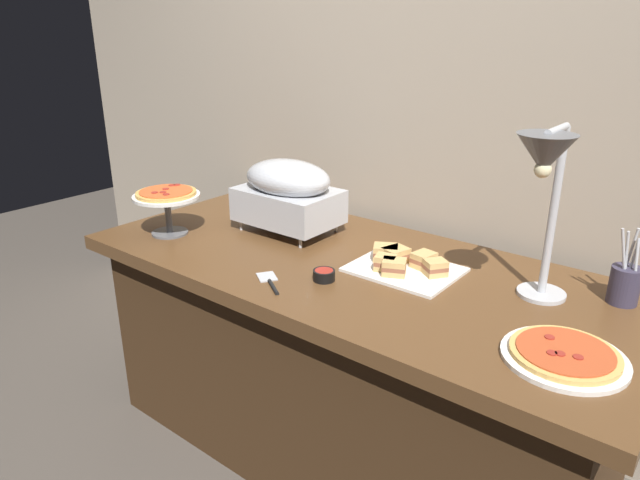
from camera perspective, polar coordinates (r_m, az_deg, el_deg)
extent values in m
plane|color=#4C443D|center=(2.34, 2.86, -19.73)|extent=(8.00, 8.00, 0.00)
cube|color=tan|center=(2.23, 11.15, 12.23)|extent=(4.40, 0.04, 2.40)
cube|color=brown|center=(1.94, 3.24, -2.98)|extent=(1.90, 0.84, 0.05)
cube|color=#3C2715|center=(2.12, 3.03, -12.42)|extent=(1.75, 0.74, 0.71)
cylinder|color=#B7BABF|center=(2.26, -7.76, 1.51)|extent=(0.01, 0.01, 0.04)
cylinder|color=#B7BABF|center=(2.06, -1.88, -0.20)|extent=(0.01, 0.01, 0.04)
cylinder|color=#B7BABF|center=(2.39, -4.19, 2.80)|extent=(0.01, 0.01, 0.04)
cylinder|color=#B7BABF|center=(2.21, 1.60, 1.30)|extent=(0.01, 0.01, 0.04)
cube|color=#B7BABF|center=(2.20, -3.17, 3.47)|extent=(0.38, 0.26, 0.13)
ellipsoid|color=#B7BABF|center=(2.17, -3.22, 6.17)|extent=(0.36, 0.25, 0.14)
cylinder|color=#B7BABF|center=(1.83, 21.10, -4.97)|extent=(0.14, 0.14, 0.01)
cylinder|color=#B7BABF|center=(1.74, 22.15, 2.49)|extent=(0.02, 0.02, 0.49)
cylinder|color=#B7BABF|center=(1.61, 22.52, 10.09)|extent=(0.02, 0.15, 0.02)
cone|color=#595B60|center=(1.55, 21.45, 7.98)|extent=(0.15, 0.15, 0.10)
sphere|color=#F9EAB2|center=(1.56, 21.26, 6.55)|extent=(0.04, 0.04, 0.04)
cylinder|color=white|center=(1.52, 23.06, -10.71)|extent=(0.29, 0.29, 0.01)
cylinder|color=#DBA856|center=(1.51, 23.12, -10.32)|extent=(0.26, 0.26, 0.01)
cylinder|color=#B74723|center=(1.51, 23.17, -10.06)|extent=(0.22, 0.22, 0.00)
cylinder|color=maroon|center=(1.54, 21.84, -8.95)|extent=(0.02, 0.02, 0.00)
cylinder|color=maroon|center=(1.48, 22.74, -10.37)|extent=(0.02, 0.02, 0.00)
cylinder|color=maroon|center=(1.48, 24.27, -10.56)|extent=(0.02, 0.02, 0.00)
cylinder|color=maroon|center=(1.48, 22.04, -10.36)|extent=(0.02, 0.02, 0.00)
cylinder|color=#595B60|center=(2.25, -14.83, 2.33)|extent=(0.02, 0.02, 0.14)
cylinder|color=#595B60|center=(2.27, -14.67, 0.71)|extent=(0.14, 0.14, 0.01)
cylinder|color=white|center=(2.23, -15.01, 4.22)|extent=(0.25, 0.25, 0.01)
cylinder|color=gold|center=(2.22, -15.03, 4.51)|extent=(0.22, 0.22, 0.01)
cylinder|color=#C65628|center=(2.22, -15.05, 4.71)|extent=(0.20, 0.20, 0.00)
cylinder|color=maroon|center=(2.20, -15.33, 4.60)|extent=(0.02, 0.02, 0.00)
cylinder|color=maroon|center=(2.29, -14.03, 5.33)|extent=(0.02, 0.02, 0.00)
cylinder|color=maroon|center=(2.28, -14.51, 5.27)|extent=(0.02, 0.02, 0.00)
cylinder|color=maroon|center=(2.24, -15.08, 4.92)|extent=(0.02, 0.02, 0.00)
cylinder|color=maroon|center=(2.17, -15.03, 4.40)|extent=(0.02, 0.02, 0.00)
cylinder|color=maroon|center=(2.20, -16.11, 4.54)|extent=(0.02, 0.02, 0.00)
cube|color=white|center=(1.89, 8.40, -2.92)|extent=(0.34, 0.27, 0.01)
cube|color=tan|center=(1.86, 6.55, -2.70)|extent=(0.08, 0.07, 0.02)
cube|color=brown|center=(1.85, 6.57, -2.25)|extent=(0.08, 0.07, 0.01)
cube|color=tan|center=(1.85, 6.59, -1.79)|extent=(0.08, 0.07, 0.02)
cube|color=tan|center=(1.92, 7.51, -1.94)|extent=(0.09, 0.09, 0.02)
cube|color=brown|center=(1.92, 7.53, -1.50)|extent=(0.09, 0.09, 0.01)
cube|color=tan|center=(1.91, 7.55, -1.05)|extent=(0.09, 0.09, 0.02)
cube|color=tan|center=(1.85, 11.36, -3.17)|extent=(0.08, 0.09, 0.02)
cube|color=brown|center=(1.84, 11.39, -2.72)|extent=(0.08, 0.09, 0.01)
cube|color=tan|center=(1.83, 11.43, -2.26)|extent=(0.08, 0.09, 0.02)
cube|color=tan|center=(1.94, 6.51, -1.67)|extent=(0.10, 0.10, 0.02)
cube|color=brown|center=(1.94, 6.53, -1.24)|extent=(0.10, 0.10, 0.01)
cube|color=tan|center=(1.93, 6.55, -0.80)|extent=(0.10, 0.10, 0.02)
cube|color=tan|center=(1.83, 7.35, -3.15)|extent=(0.09, 0.09, 0.02)
cube|color=brown|center=(1.82, 7.37, -2.69)|extent=(0.09, 0.09, 0.01)
cube|color=tan|center=(1.82, 7.39, -2.23)|extent=(0.09, 0.09, 0.02)
cube|color=tan|center=(1.90, 10.23, -2.41)|extent=(0.07, 0.08, 0.02)
cube|color=brown|center=(1.89, 10.26, -1.97)|extent=(0.07, 0.08, 0.01)
cube|color=tan|center=(1.89, 10.29, -1.52)|extent=(0.07, 0.08, 0.02)
cylinder|color=black|center=(1.80, 0.40, -3.51)|extent=(0.07, 0.07, 0.03)
cylinder|color=maroon|center=(1.79, 0.40, -3.11)|extent=(0.06, 0.06, 0.01)
cylinder|color=#383347|center=(1.86, 27.99, -3.99)|extent=(0.08, 0.08, 0.11)
cylinder|color=#B7BABF|center=(1.81, 27.95, -1.90)|extent=(0.04, 0.03, 0.20)
cylinder|color=#B7BABF|center=(1.84, 28.49, -2.32)|extent=(0.02, 0.01, 0.16)
cylinder|color=#B7BABF|center=(1.82, 28.86, -2.46)|extent=(0.03, 0.03, 0.17)
cylinder|color=#B7BABF|center=(1.82, 28.09, -2.00)|extent=(0.02, 0.02, 0.19)
cylinder|color=#B7BABF|center=(1.85, 28.30, -1.65)|extent=(0.03, 0.02, 0.19)
cube|color=#B7BABF|center=(1.83, -5.31, -3.66)|extent=(0.09, 0.09, 0.00)
cylinder|color=black|center=(1.75, -4.67, -4.69)|extent=(0.09, 0.06, 0.01)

